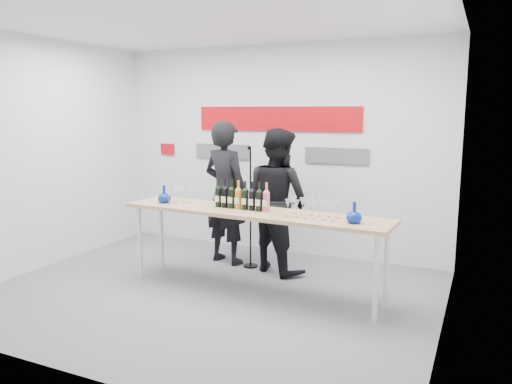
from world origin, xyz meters
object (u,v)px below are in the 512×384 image
Objects in this scene: presenter_left at (226,193)px; presenter_right at (278,201)px; mic_stand at (250,231)px; tasting_table at (252,217)px.

presenter_left is 1.05× the size of presenter_right.
tasting_table is at bearing -46.04° from mic_stand.
presenter_right reaches higher than mic_stand.
tasting_table is at bearing 145.76° from presenter_left.
mic_stand is (0.40, -0.06, -0.47)m from presenter_left.
presenter_left is (-0.81, 0.88, 0.09)m from tasting_table.
tasting_table is 1.65× the size of presenter_left.
presenter_right is 0.57m from mic_stand.
mic_stand is at bearing 119.86° from tasting_table.
tasting_table is 1.73× the size of presenter_right.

